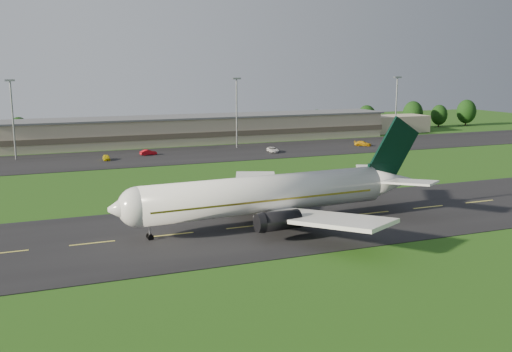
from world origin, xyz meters
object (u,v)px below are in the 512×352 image
object	(u,v)px
terminal	(224,129)
service_vehicle_d	(363,143)
service_vehicle_a	(106,157)
service_vehicle_c	(273,150)
airliner	(270,195)
light_mast_west	(12,110)
service_vehicle_b	(148,152)
light_mast_centre	(237,104)
light_mast_east	(396,100)

from	to	relation	value
terminal	service_vehicle_d	size ratio (longest dim) A/B	28.64
service_vehicle_a	service_vehicle_c	bearing A→B (deg)	-1.63
airliner	service_vehicle_a	world-z (taller)	airliner
airliner	light_mast_west	bearing A→B (deg)	111.78
light_mast_west	service_vehicle_b	bearing A→B (deg)	-8.92
light_mast_west	service_vehicle_c	bearing A→B (deg)	-10.81
service_vehicle_d	service_vehicle_c	bearing A→B (deg)	127.52
airliner	service_vehicle_b	world-z (taller)	airliner
service_vehicle_c	light_mast_centre	bearing A→B (deg)	120.26
light_mast_east	service_vehicle_d	world-z (taller)	light_mast_east
light_mast_east	service_vehicle_a	bearing A→B (deg)	-174.13
light_mast_west	service_vehicle_d	world-z (taller)	light_mast_west
light_mast_west	service_vehicle_d	xyz separation A→B (m)	(96.22, -10.66, -11.90)
service_vehicle_a	light_mast_west	bearing A→B (deg)	158.01
terminal	service_vehicle_b	size ratio (longest dim) A/B	32.88
light_mast_west	light_mast_east	world-z (taller)	same
airliner	light_mast_east	xyz separation A→B (m)	(78.08, 79.96, 8.08)
service_vehicle_d	airliner	bearing A→B (deg)	173.21
service_vehicle_c	service_vehicle_d	xyz separation A→B (m)	(30.06, 1.97, 0.03)
light_mast_centre	service_vehicle_c	world-z (taller)	light_mast_centre
airliner	service_vehicle_b	distance (m)	74.98
light_mast_centre	service_vehicle_c	bearing A→B (deg)	-64.01
service_vehicle_b	service_vehicle_d	distance (m)	63.49
light_mast_centre	service_vehicle_a	distance (m)	41.53
terminal	service_vehicle_c	distance (m)	29.38
light_mast_west	service_vehicle_b	xyz separation A→B (m)	(32.96, -5.18, -11.91)
light_mast_east	service_vehicle_b	distance (m)	83.06
airliner	light_mast_west	distance (m)	88.44
terminal	service_vehicle_a	distance (m)	47.71
terminal	service_vehicle_a	xyz separation A→B (m)	(-40.00, -25.81, -3.20)
light_mast_west	service_vehicle_c	distance (m)	68.40
terminal	service_vehicle_c	xyz separation A→B (m)	(4.76, -28.82, -3.19)
service_vehicle_a	service_vehicle_c	world-z (taller)	service_vehicle_c
terminal	light_mast_west	bearing A→B (deg)	-165.24
service_vehicle_a	service_vehicle_b	size ratio (longest dim) A/B	0.91
airliner	terminal	size ratio (longest dim) A/B	0.35
light_mast_east	service_vehicle_d	size ratio (longest dim) A/B	4.02
terminal	light_mast_centre	world-z (taller)	light_mast_centre
light_mast_east	service_vehicle_b	bearing A→B (deg)	-176.39
service_vehicle_d	service_vehicle_b	bearing A→B (deg)	118.81
light_mast_centre	service_vehicle_a	bearing A→B (deg)	-166.00
light_mast_centre	service_vehicle_d	distance (m)	39.58
terminal	service_vehicle_c	bearing A→B (deg)	-80.63
service_vehicle_b	terminal	bearing A→B (deg)	-62.42
terminal	light_mast_centre	xyz separation A→B (m)	(-1.40, -16.18, 8.75)
light_mast_west	airliner	bearing A→B (deg)	-65.22
service_vehicle_c	service_vehicle_d	world-z (taller)	service_vehicle_d
airliner	service_vehicle_a	distance (m)	72.12
light_mast_west	service_vehicle_d	size ratio (longest dim) A/B	4.02
service_vehicle_c	service_vehicle_d	bearing A→B (deg)	8.03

